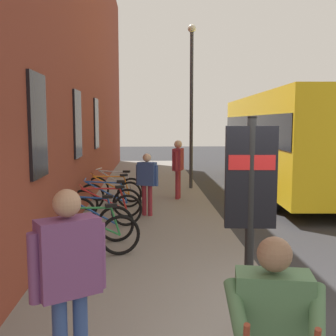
{
  "coord_description": "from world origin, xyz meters",
  "views": [
    {
      "loc": [
        -4.35,
        1.79,
        2.47
      ],
      "look_at": [
        3.26,
        1.43,
        1.6
      ],
      "focal_mm": 43.68,
      "sensor_mm": 36.0,
      "label": 1
    }
  ],
  "objects_px": {
    "bicycle_end_of_row": "(90,236)",
    "street_lamp": "(191,94)",
    "bicycle_beside_lamp": "(111,195)",
    "pedestrian_crossing_street": "(147,178)",
    "bicycle_mid_rack": "(115,188)",
    "bicycle_under_window": "(104,211)",
    "bicycle_nearest_sign": "(89,222)",
    "bicycle_leaning_wall": "(106,202)",
    "transit_info_sign": "(251,191)",
    "pedestrian_by_facade": "(69,270)",
    "city_bus": "(284,137)",
    "tourist_with_hotdogs": "(273,335)",
    "pedestrian_near_bus": "(178,163)"
  },
  "relations": [
    {
      "from": "pedestrian_by_facade",
      "to": "transit_info_sign",
      "type": "bearing_deg",
      "value": -63.07
    },
    {
      "from": "bicycle_under_window",
      "to": "bicycle_mid_rack",
      "type": "height_order",
      "value": "same"
    },
    {
      "from": "bicycle_nearest_sign",
      "to": "street_lamp",
      "type": "xyz_separation_m",
      "value": [
        6.41,
        -2.65,
        2.92
      ]
    },
    {
      "from": "pedestrian_crossing_street",
      "to": "street_lamp",
      "type": "xyz_separation_m",
      "value": [
        4.19,
        -1.53,
        2.35
      ]
    },
    {
      "from": "city_bus",
      "to": "street_lamp",
      "type": "xyz_separation_m",
      "value": [
        -0.04,
        3.3,
        1.51
      ]
    },
    {
      "from": "bicycle_beside_lamp",
      "to": "bicycle_end_of_row",
      "type": "bearing_deg",
      "value": -179.8
    },
    {
      "from": "bicycle_under_window",
      "to": "city_bus",
      "type": "bearing_deg",
      "value": -47.01
    },
    {
      "from": "pedestrian_by_facade",
      "to": "bicycle_beside_lamp",
      "type": "bearing_deg",
      "value": 2.6
    },
    {
      "from": "bicycle_nearest_sign",
      "to": "transit_info_sign",
      "type": "relative_size",
      "value": 0.74
    },
    {
      "from": "bicycle_under_window",
      "to": "bicycle_beside_lamp",
      "type": "height_order",
      "value": "same"
    },
    {
      "from": "bicycle_mid_rack",
      "to": "pedestrian_crossing_street",
      "type": "distance_m",
      "value": 2.16
    },
    {
      "from": "bicycle_end_of_row",
      "to": "street_lamp",
      "type": "height_order",
      "value": "street_lamp"
    },
    {
      "from": "bicycle_under_window",
      "to": "pedestrian_crossing_street",
      "type": "height_order",
      "value": "pedestrian_crossing_street"
    },
    {
      "from": "transit_info_sign",
      "to": "bicycle_nearest_sign",
      "type": "bearing_deg",
      "value": 32.34
    },
    {
      "from": "transit_info_sign",
      "to": "tourist_with_hotdogs",
      "type": "xyz_separation_m",
      "value": [
        -1.89,
        0.32,
        -0.59
      ]
    },
    {
      "from": "bicycle_leaning_wall",
      "to": "transit_info_sign",
      "type": "xyz_separation_m",
      "value": [
        -5.54,
        -2.14,
        1.21
      ]
    },
    {
      "from": "bicycle_beside_lamp",
      "to": "tourist_with_hotdogs",
      "type": "bearing_deg",
      "value": -168.06
    },
    {
      "from": "bicycle_end_of_row",
      "to": "street_lamp",
      "type": "xyz_separation_m",
      "value": [
        7.37,
        -2.5,
        2.92
      ]
    },
    {
      "from": "bicycle_under_window",
      "to": "tourist_with_hotdogs",
      "type": "height_order",
      "value": "tourist_with_hotdogs"
    },
    {
      "from": "bicycle_end_of_row",
      "to": "pedestrian_by_facade",
      "type": "relative_size",
      "value": 0.97
    },
    {
      "from": "pedestrian_near_bus",
      "to": "bicycle_leaning_wall",
      "type": "bearing_deg",
      "value": 141.88
    },
    {
      "from": "bicycle_beside_lamp",
      "to": "bicycle_mid_rack",
      "type": "xyz_separation_m",
      "value": [
        1.02,
        -0.02,
        -0.0
      ]
    },
    {
      "from": "city_bus",
      "to": "pedestrian_crossing_street",
      "type": "height_order",
      "value": "city_bus"
    },
    {
      "from": "bicycle_end_of_row",
      "to": "bicycle_mid_rack",
      "type": "height_order",
      "value": "same"
    },
    {
      "from": "bicycle_leaning_wall",
      "to": "transit_info_sign",
      "type": "height_order",
      "value": "transit_info_sign"
    },
    {
      "from": "bicycle_end_of_row",
      "to": "transit_info_sign",
      "type": "distance_m",
      "value": 3.56
    },
    {
      "from": "bicycle_end_of_row",
      "to": "bicycle_under_window",
      "type": "xyz_separation_m",
      "value": [
        2.01,
        -0.01,
        0.0
      ]
    },
    {
      "from": "pedestrian_crossing_street",
      "to": "tourist_with_hotdogs",
      "type": "bearing_deg",
      "value": -173.91
    },
    {
      "from": "bicycle_nearest_sign",
      "to": "city_bus",
      "type": "height_order",
      "value": "city_bus"
    },
    {
      "from": "bicycle_mid_rack",
      "to": "bicycle_leaning_wall",
      "type": "bearing_deg",
      "value": 178.78
    },
    {
      "from": "bicycle_under_window",
      "to": "bicycle_leaning_wall",
      "type": "xyz_separation_m",
      "value": [
        0.92,
        0.05,
        0.0
      ]
    },
    {
      "from": "bicycle_end_of_row",
      "to": "bicycle_nearest_sign",
      "type": "distance_m",
      "value": 0.97
    },
    {
      "from": "bicycle_leaning_wall",
      "to": "bicycle_under_window",
      "type": "bearing_deg",
      "value": -176.8
    },
    {
      "from": "bicycle_under_window",
      "to": "bicycle_mid_rack",
      "type": "relative_size",
      "value": 0.99
    },
    {
      "from": "bicycle_beside_lamp",
      "to": "pedestrian_crossing_street",
      "type": "xyz_separation_m",
      "value": [
        -0.82,
        -0.98,
        0.56
      ]
    },
    {
      "from": "bicycle_end_of_row",
      "to": "bicycle_under_window",
      "type": "relative_size",
      "value": 1.01
    },
    {
      "from": "transit_info_sign",
      "to": "pedestrian_near_bus",
      "type": "bearing_deg",
      "value": 1.47
    },
    {
      "from": "bicycle_end_of_row",
      "to": "bicycle_mid_rack",
      "type": "distance_m",
      "value": 5.02
    },
    {
      "from": "bicycle_nearest_sign",
      "to": "pedestrian_crossing_street",
      "type": "height_order",
      "value": "pedestrian_crossing_street"
    },
    {
      "from": "bicycle_nearest_sign",
      "to": "bicycle_leaning_wall",
      "type": "distance_m",
      "value": 1.98
    },
    {
      "from": "pedestrian_near_bus",
      "to": "street_lamp",
      "type": "relative_size",
      "value": 0.32
    },
    {
      "from": "pedestrian_crossing_street",
      "to": "pedestrian_by_facade",
      "type": "bearing_deg",
      "value": 174.55
    },
    {
      "from": "transit_info_sign",
      "to": "pedestrian_by_facade",
      "type": "distance_m",
      "value": 2.06
    },
    {
      "from": "bicycle_under_window",
      "to": "pedestrian_by_facade",
      "type": "xyz_separation_m",
      "value": [
        -5.52,
        -0.32,
        0.7
      ]
    },
    {
      "from": "bicycle_leaning_wall",
      "to": "tourist_with_hotdogs",
      "type": "xyz_separation_m",
      "value": [
        -7.43,
        -1.82,
        0.62
      ]
    },
    {
      "from": "street_lamp",
      "to": "transit_info_sign",
      "type": "bearing_deg",
      "value": 177.73
    },
    {
      "from": "bicycle_under_window",
      "to": "bicycle_mid_rack",
      "type": "bearing_deg",
      "value": 0.13
    },
    {
      "from": "bicycle_mid_rack",
      "to": "bicycle_end_of_row",
      "type": "bearing_deg",
      "value": 179.94
    },
    {
      "from": "bicycle_nearest_sign",
      "to": "bicycle_leaning_wall",
      "type": "bearing_deg",
      "value": -3.34
    },
    {
      "from": "pedestrian_by_facade",
      "to": "street_lamp",
      "type": "height_order",
      "value": "street_lamp"
    }
  ]
}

